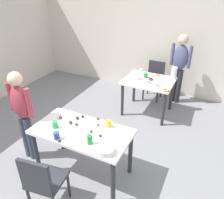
{
  "coord_description": "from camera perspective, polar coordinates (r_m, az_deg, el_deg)",
  "views": [
    {
      "loc": [
        1.31,
        -1.98,
        2.52
      ],
      "look_at": [
        0.01,
        0.7,
        0.9
      ],
      "focal_mm": 35.47,
      "sensor_mm": 36.0,
      "label": 1
    }
  ],
  "objects": [
    {
      "name": "mixing_bowl",
      "position": [
        2.62,
        -1.61,
        -12.92
      ],
      "size": [
        0.21,
        0.21,
        0.07
      ],
      "primitive_type": "cylinder",
      "color": "white",
      "rests_on": "dining_table_near"
    },
    {
      "name": "donut_far_0",
      "position": [
        4.49,
        7.03,
        5.33
      ],
      "size": [
        0.11,
        0.11,
        0.03
      ],
      "primitive_type": "torus",
      "color": "pink",
      "rests_on": "dining_table_far"
    },
    {
      "name": "donut_far_3",
      "position": [
        4.37,
        9.53,
        4.45
      ],
      "size": [
        0.11,
        0.11,
        0.03
      ],
      "primitive_type": "torus",
      "color": "pink",
      "rests_on": "dining_table_far"
    },
    {
      "name": "cake_ball_4",
      "position": [
        2.86,
        -3.02,
        -9.28
      ],
      "size": [
        0.04,
        0.04,
        0.04
      ],
      "primitive_type": "sphere",
      "color": "#3D2319",
      "rests_on": "dining_table_near"
    },
    {
      "name": "dining_table_near",
      "position": [
        3.07,
        -7.75,
        -9.44
      ],
      "size": [
        1.33,
        0.69,
        0.75
      ],
      "color": "white",
      "rests_on": "ground_plane"
    },
    {
      "name": "cake_ball_6",
      "position": [
        3.22,
        -8.92,
        -4.69
      ],
      "size": [
        0.05,
        0.05,
        0.05
      ],
      "primitive_type": "sphere",
      "color": "#3D2319",
      "rests_on": "dining_table_near"
    },
    {
      "name": "wall_back",
      "position": [
        5.48,
        11.81,
        15.1
      ],
      "size": [
        6.4,
        0.1,
        2.6
      ],
      "primitive_type": "cube",
      "color": "beige",
      "rests_on": "ground_plane"
    },
    {
      "name": "chair_near_table",
      "position": [
        2.81,
        -17.45,
        -19.28
      ],
      "size": [
        0.45,
        0.45,
        0.87
      ],
      "color": "#2D2D33",
      "rests_on": "ground_plane"
    },
    {
      "name": "person_girl_near",
      "position": [
        3.44,
        -22.19,
        -2.55
      ],
      "size": [
        0.45,
        0.22,
        1.46
      ],
      "color": "#383D4C",
      "rests_on": "ground_plane"
    },
    {
      "name": "cup_near_1",
      "position": [
        3.02,
        -0.87,
        -6.27
      ],
      "size": [
        0.08,
        0.08,
        0.1
      ],
      "primitive_type": "cylinder",
      "color": "yellow",
      "rests_on": "dining_table_near"
    },
    {
      "name": "cup_far_0",
      "position": [
        4.59,
        8.66,
        6.17
      ],
      "size": [
        0.09,
        0.09,
        0.1
      ],
      "primitive_type": "cylinder",
      "color": "green",
      "rests_on": "dining_table_far"
    },
    {
      "name": "donut_far_1",
      "position": [
        4.74,
        11.69,
        6.18
      ],
      "size": [
        0.1,
        0.1,
        0.03
      ],
      "primitive_type": "torus",
      "color": "gold",
      "rests_on": "dining_table_far"
    },
    {
      "name": "cup_near_0",
      "position": [
        2.89,
        -14.08,
        -9.0
      ],
      "size": [
        0.08,
        0.08,
        0.1
      ],
      "primitive_type": "cylinder",
      "color": "#3351B2",
      "rests_on": "dining_table_near"
    },
    {
      "name": "donut_far_4",
      "position": [
        4.26,
        11.52,
        3.6
      ],
      "size": [
        0.11,
        0.11,
        0.03
      ],
      "primitive_type": "torus",
      "color": "pink",
      "rests_on": "dining_table_far"
    },
    {
      "name": "cake_ball_3",
      "position": [
        3.25,
        -7.57,
        -4.35
      ],
      "size": [
        0.04,
        0.04,
        0.04
      ],
      "primitive_type": "sphere",
      "color": "#3D2319",
      "rests_on": "dining_table_near"
    },
    {
      "name": "cup_near_2",
      "position": [
        3.1,
        -14.46,
        -6.31
      ],
      "size": [
        0.08,
        0.08,
        0.09
      ],
      "primitive_type": "cylinder",
      "color": "green",
      "rests_on": "dining_table_near"
    },
    {
      "name": "ground_plane",
      "position": [
        3.47,
        -5.48,
        -18.31
      ],
      "size": [
        6.4,
        6.4,
        0.0
      ],
      "primitive_type": "plane",
      "color": "gray"
    },
    {
      "name": "donut_far_2",
      "position": [
        4.51,
        9.98,
        5.19
      ],
      "size": [
        0.1,
        0.1,
        0.03
      ],
      "primitive_type": "torus",
      "color": "brown",
      "rests_on": "dining_table_far"
    },
    {
      "name": "person_adult_far",
      "position": [
        5.04,
        17.08,
        8.9
      ],
      "size": [
        0.46,
        0.25,
        1.55
      ],
      "color": "#28282D",
      "rests_on": "ground_plane"
    },
    {
      "name": "cake_ball_2",
      "position": [
        3.06,
        -3.62,
        -6.51
      ],
      "size": [
        0.04,
        0.04,
        0.04
      ],
      "primitive_type": "sphere",
      "color": "brown",
      "rests_on": "dining_table_near"
    },
    {
      "name": "cake_ball_1",
      "position": [
        3.28,
        -13.15,
        -4.47
      ],
      "size": [
        0.05,
        0.05,
        0.05
      ],
      "primitive_type": "sphere",
      "color": "brown",
      "rests_on": "dining_table_near"
    },
    {
      "name": "cake_ball_7",
      "position": [
        2.94,
        -5.42,
        -8.1
      ],
      "size": [
        0.04,
        0.04,
        0.04
      ],
      "primitive_type": "sphere",
      "color": "brown",
      "rests_on": "dining_table_near"
    },
    {
      "name": "pitcher_far",
      "position": [
        4.63,
        15.68,
        6.6
      ],
      "size": [
        0.11,
        0.11,
        0.24
      ],
      "primitive_type": "cylinder",
      "color": "white",
      "rests_on": "dining_table_far"
    },
    {
      "name": "cake_ball_0",
      "position": [
        3.18,
        -3.74,
        -4.92
      ],
      "size": [
        0.04,
        0.04,
        0.04
      ],
      "primitive_type": "sphere",
      "color": "brown",
      "rests_on": "dining_table_near"
    },
    {
      "name": "chair_far_table",
      "position": [
        5.3,
        10.9,
        5.53
      ],
      "size": [
        0.4,
        0.4,
        0.87
      ],
      "color": "#2D2D33",
      "rests_on": "ground_plane"
    },
    {
      "name": "fork_near",
      "position": [
        2.85,
        0.53,
        -9.82
      ],
      "size": [
        0.17,
        0.02,
        0.01
      ],
      "primitive_type": "cube",
      "color": "silver",
      "rests_on": "dining_table_near"
    },
    {
      "name": "cake_ball_8",
      "position": [
        3.14,
        -10.64,
        -5.81
      ],
      "size": [
        0.05,
        0.05,
        0.05
      ],
      "primitive_type": "sphere",
      "color": "brown",
      "rests_on": "dining_table_near"
    },
    {
      "name": "cake_ball_9",
      "position": [
        3.09,
        -9.18,
        -6.31
      ],
      "size": [
        0.05,
        0.05,
        0.05
      ],
      "primitive_type": "sphere",
      "color": "brown",
      "rests_on": "dining_table_near"
    },
    {
      "name": "dining_table_far",
      "position": [
        4.55,
        9.39,
        3.67
      ],
      "size": [
        0.97,
        0.8,
        0.75
      ],
      "color": "white",
      "rests_on": "ground_plane"
    },
    {
      "name": "cup_far_1",
      "position": [
        4.8,
        7.38,
        7.24
      ],
      "size": [
        0.07,
        0.07,
        0.09
      ],
      "primitive_type": "cylinder",
      "color": "white",
      "rests_on": "dining_table_far"
    },
    {
      "name": "cake_ball_5",
      "position": [
        2.85,
        -13.46,
        -10.23
      ],
      "size": [
        0.04,
        0.04,
        0.04
      ],
      "primitive_type": "sphere",
      "color": "brown",
      "rests_on": "dining_table_near"
    },
    {
      "name": "soda_can",
      "position": [
        2.74,
        -5.76,
        -10.23
      ],
      "size": [
        0.07,
        0.07,
        0.12
      ],
      "primitive_type": "cylinder",
      "color": "#198438",
      "rests_on": "dining_table_near"
    },
    {
      "name": "donut_far_5",
      "position": [
        4.11,
        13.73,
        2.39
      ],
      "size": [
        0.12,
        0.12,
        0.04
      ],
      "primitive_type": "torus",
      "color": "gold",
      "rests_on": "dining_table_far"
    }
  ]
}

